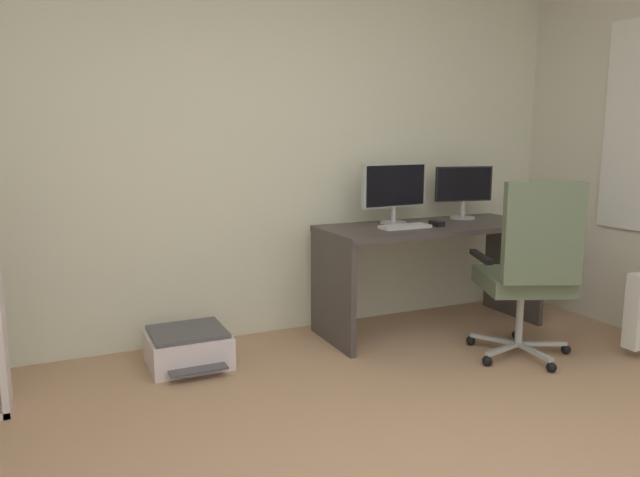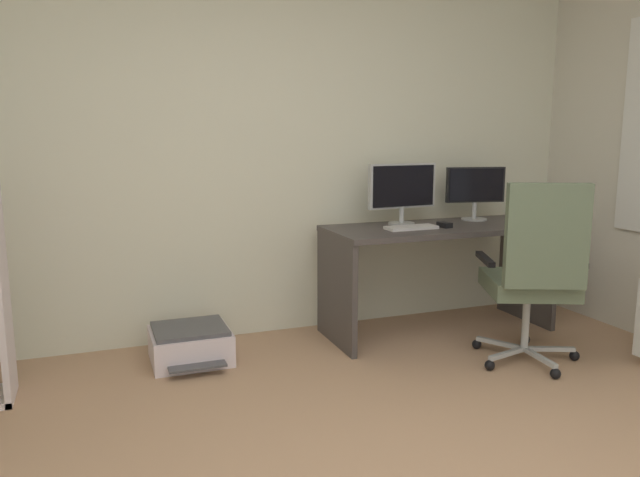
{
  "view_description": "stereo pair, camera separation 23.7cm",
  "coord_description": "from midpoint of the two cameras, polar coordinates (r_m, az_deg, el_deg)",
  "views": [
    {
      "loc": [
        -1.12,
        -1.35,
        1.34
      ],
      "look_at": [
        0.29,
        1.73,
        0.75
      ],
      "focal_mm": 33.99,
      "sensor_mm": 36.0,
      "label": 1
    },
    {
      "loc": [
        -0.9,
        -1.44,
        1.34
      ],
      "look_at": [
        0.29,
        1.73,
        0.75
      ],
      "focal_mm": 33.99,
      "sensor_mm": 36.0,
      "label": 2
    }
  ],
  "objects": [
    {
      "name": "printer",
      "position": [
        3.71,
        -10.3,
        -9.79
      ],
      "size": [
        0.46,
        0.5,
        0.21
      ],
      "color": "silver",
      "rests_on": "ground"
    },
    {
      "name": "office_chair",
      "position": [
        3.69,
        21.32,
        -2.83
      ],
      "size": [
        0.64,
        0.69,
        1.08
      ],
      "color": "#B7BABC",
      "rests_on": "ground"
    },
    {
      "name": "monitor_main",
      "position": [
        4.15,
        9.39,
        4.66
      ],
      "size": [
        0.52,
        0.18,
        0.41
      ],
      "color": "#B2B5B7",
      "rests_on": "desk"
    },
    {
      "name": "desk",
      "position": [
        4.19,
        12.69,
        -1.38
      ],
      "size": [
        1.53,
        0.62,
        0.73
      ],
      "color": "#46403E",
      "rests_on": "ground"
    },
    {
      "name": "computer_mouse",
      "position": [
        4.09,
        13.28,
        1.26
      ],
      "size": [
        0.07,
        0.11,
        0.03
      ],
      "primitive_type": "cube",
      "rotation": [
        0.0,
        0.0,
        0.09
      ],
      "color": "black",
      "rests_on": "desk"
    },
    {
      "name": "wall_back",
      "position": [
        4.0,
        -6.1,
        10.11
      ],
      "size": [
        4.98,
        0.1,
        2.73
      ],
      "primitive_type": "cube",
      "color": "silver",
      "rests_on": "ground"
    },
    {
      "name": "keyboard",
      "position": [
        3.97,
        10.27,
        1.02
      ],
      "size": [
        0.34,
        0.14,
        0.02
      ],
      "primitive_type": "cube",
      "rotation": [
        0.0,
        0.0,
        0.02
      ],
      "color": "silver",
      "rests_on": "desk"
    },
    {
      "name": "monitor_secondary",
      "position": [
        4.47,
        15.91,
        4.58
      ],
      "size": [
        0.42,
        0.18,
        0.38
      ],
      "color": "#B2B5B7",
      "rests_on": "desk"
    }
  ]
}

